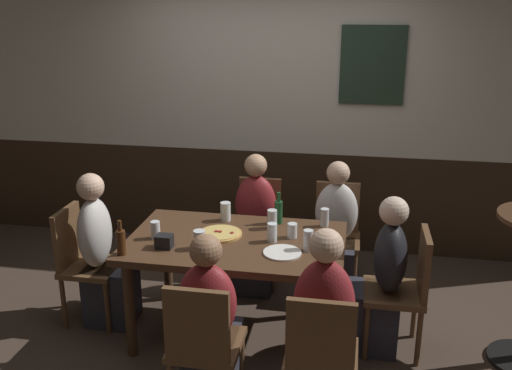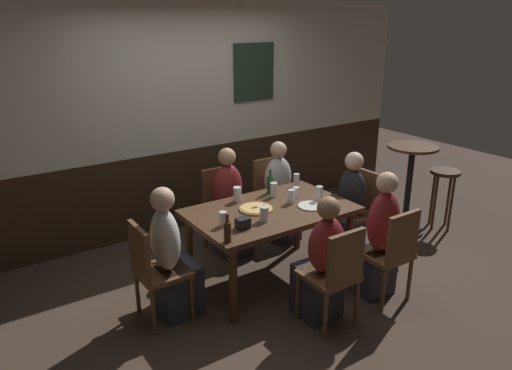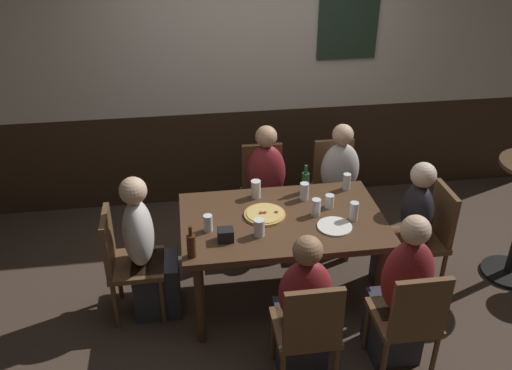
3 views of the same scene
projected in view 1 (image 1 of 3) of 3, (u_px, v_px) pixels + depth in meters
The scene contains 28 objects.
ground_plane at pixel (237, 332), 4.13m from camera, with size 12.00×12.00×0.00m, color #423328.
wall_back at pixel (273, 114), 5.27m from camera, with size 6.40×0.13×2.60m.
dining_table at pixel (236, 251), 3.93m from camera, with size 1.49×0.93×0.74m.
chair_mid_far at pixel (258, 225), 4.81m from camera, with size 0.40×0.40×0.88m.
chair_head_west at pixel (83, 258), 4.18m from camera, with size 0.40×0.40×0.88m.
chair_right_near at pixel (321, 355), 3.04m from camera, with size 0.40×0.40×0.88m.
chair_head_east at pixel (406, 285), 3.78m from camera, with size 0.40×0.40×0.88m.
chair_mid_near at pixel (203, 342), 3.15m from camera, with size 0.40×0.40×0.88m.
chair_right_far at pixel (336, 230), 4.69m from camera, with size 0.40×0.40×0.88m.
person_mid_far at pixel (255, 234), 4.66m from camera, with size 0.34×0.37×1.15m.
person_head_west at pixel (103, 261), 4.15m from camera, with size 0.37×0.34×1.16m.
person_right_near at pixel (323, 338), 3.19m from camera, with size 0.34×0.37×1.18m.
person_head_east at pixel (381, 287), 3.82m from camera, with size 0.37×0.34×1.12m.
person_mid_near at pixel (210, 332), 3.32m from camera, with size 0.34×0.37×1.10m.
person_right_far at pixel (335, 241), 4.55m from camera, with size 0.34×0.37×1.12m.
pizza at pixel (220, 234), 3.97m from camera, with size 0.31×0.31×0.03m.
pint_glass_pale at pixel (156, 231), 3.90m from camera, with size 0.06×0.06×0.13m.
pint_glass_stout at pixel (226, 212), 4.22m from camera, with size 0.08×0.08×0.14m.
pint_glass_amber at pixel (200, 241), 3.74m from camera, with size 0.08×0.08×0.13m.
tumbler_water at pixel (325, 218), 4.12m from camera, with size 0.06×0.06×0.13m.
tumbler_short at pixel (272, 233), 3.85m from camera, with size 0.07×0.07×0.13m.
beer_glass_half at pixel (272, 220), 4.08m from camera, with size 0.07×0.07×0.14m.
highball_clear at pixel (308, 242), 3.71m from camera, with size 0.07×0.07×0.14m.
beer_glass_tall at pixel (292, 231), 3.92m from camera, with size 0.07×0.07×0.10m.
beer_bottle_green at pixel (278, 211), 4.16m from camera, with size 0.06×0.06×0.24m.
beer_bottle_brown at pixel (121, 241), 3.65m from camera, with size 0.06×0.06×0.24m.
plate_white_large at pixel (282, 253), 3.68m from camera, with size 0.25×0.25×0.01m, color white.
condiment_caddy at pixel (164, 241), 3.76m from camera, with size 0.11×0.09×0.09m, color black.
Camera 1 is at (0.78, -3.51, 2.31)m, focal length 39.62 mm.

